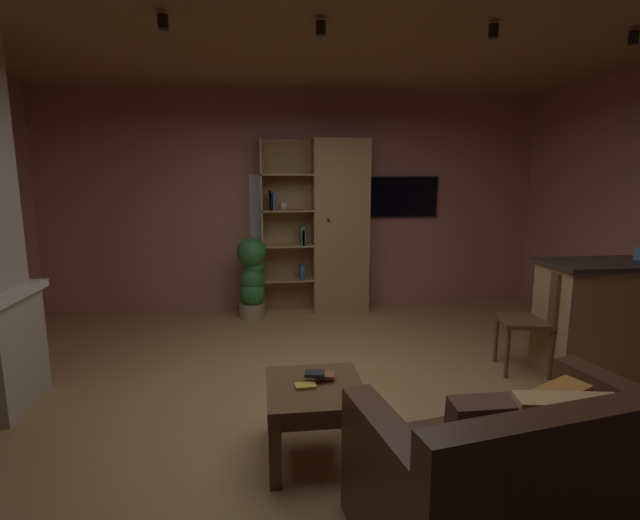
{
  "coord_description": "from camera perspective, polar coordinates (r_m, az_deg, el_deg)",
  "views": [
    {
      "loc": [
        -0.47,
        -3.3,
        1.72
      ],
      "look_at": [
        0.0,
        0.4,
        1.05
      ],
      "focal_mm": 26.31,
      "sensor_mm": 36.0,
      "label": 1
    }
  ],
  "objects": [
    {
      "name": "track_light_spot_4",
      "position": [
        4.42,
        33.83,
        21.54
      ],
      "size": [
        0.07,
        0.07,
        0.09
      ],
      "primitive_type": "cylinder",
      "color": "black"
    },
    {
      "name": "table_book_2",
      "position": [
        2.98,
        -0.65,
        -13.66
      ],
      "size": [
        0.14,
        0.11,
        0.02
      ],
      "primitive_type": "cube",
      "rotation": [
        0.0,
        0.0,
        -0.18
      ],
      "color": "black",
      "rests_on": "coffee_table"
    },
    {
      "name": "kitchen_bar_counter",
      "position": [
        4.97,
        33.42,
        -5.74
      ],
      "size": [
        1.57,
        0.59,
        1.0
      ],
      "color": "#A87F51",
      "rests_on": "ground"
    },
    {
      "name": "ceiling",
      "position": [
        3.5,
        0.93,
        28.04
      ],
      "size": [
        6.36,
        5.56,
        0.02
      ],
      "primitive_type": "cube",
      "color": "#8E6B47"
    },
    {
      "name": "coffee_table",
      "position": [
        2.99,
        -0.61,
        -16.59
      ],
      "size": [
        0.59,
        0.64,
        0.46
      ],
      "color": "brown",
      "rests_on": "ground"
    },
    {
      "name": "track_light_spot_2",
      "position": [
        3.57,
        0.1,
        26.36
      ],
      "size": [
        0.07,
        0.07,
        0.09
      ],
      "primitive_type": "cylinder",
      "color": "black"
    },
    {
      "name": "table_book_1",
      "position": [
        3.01,
        0.64,
        -13.83
      ],
      "size": [
        0.13,
        0.11,
        0.02
      ],
      "primitive_type": "cube",
      "rotation": [
        0.0,
        0.0,
        -0.19
      ],
      "color": "brown",
      "rests_on": "coffee_table"
    },
    {
      "name": "wall_mounted_tv",
      "position": [
        6.33,
        9.98,
        7.58
      ],
      "size": [
        0.94,
        0.06,
        0.53
      ],
      "color": "black"
    },
    {
      "name": "track_light_spot_1",
      "position": [
        3.59,
        -18.56,
        25.77
      ],
      "size": [
        0.07,
        0.07,
        0.09
      ],
      "primitive_type": "cylinder",
      "color": "black"
    },
    {
      "name": "floor",
      "position": [
        3.75,
        0.8,
        -17.25
      ],
      "size": [
        6.36,
        5.56,
        0.02
      ],
      "primitive_type": "cube",
      "color": "#A37A4C",
      "rests_on": "ground"
    },
    {
      "name": "wall_back",
      "position": [
        6.14,
        -2.84,
        7.08
      ],
      "size": [
        6.48,
        0.06,
        2.78
      ],
      "primitive_type": "cube",
      "color": "#AD7060",
      "rests_on": "ground"
    },
    {
      "name": "track_light_spot_3",
      "position": [
        3.83,
        20.35,
        24.64
      ],
      "size": [
        0.07,
        0.07,
        0.09
      ],
      "primitive_type": "cylinder",
      "color": "black"
    },
    {
      "name": "dining_chair",
      "position": [
        4.55,
        24.63,
        -5.95
      ],
      "size": [
        0.5,
        0.5,
        0.92
      ],
      "color": "brown",
      "rests_on": "ground"
    },
    {
      "name": "window_pane_back",
      "position": [
        6.09,
        -4.78,
        6.42
      ],
      "size": [
        0.79,
        0.01,
        0.83
      ],
      "primitive_type": "cube",
      "color": "white"
    },
    {
      "name": "table_book_0",
      "position": [
        2.92,
        -1.79,
        -15.06
      ],
      "size": [
        0.13,
        0.09,
        0.02
      ],
      "primitive_type": "cube",
      "rotation": [
        0.0,
        0.0,
        0.08
      ],
      "color": "gold",
      "rests_on": "coffee_table"
    },
    {
      "name": "potted_floor_plant",
      "position": [
        5.77,
        -8.24,
        -1.86
      ],
      "size": [
        0.36,
        0.36,
        1.0
      ],
      "color": "#9E896B",
      "rests_on": "ground"
    },
    {
      "name": "bookshelf_cabinet",
      "position": [
        5.94,
        1.55,
        3.96
      ],
      "size": [
        1.34,
        0.41,
        2.17
      ],
      "color": "#A87F51",
      "rests_on": "ground"
    },
    {
      "name": "leather_couch",
      "position": [
        2.61,
        23.46,
        -23.56
      ],
      "size": [
        1.59,
        1.1,
        0.84
      ],
      "color": "#4C2D1E",
      "rests_on": "ground"
    }
  ]
}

